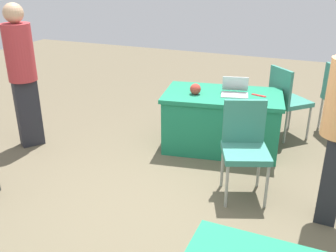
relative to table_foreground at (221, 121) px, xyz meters
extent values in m
plane|color=brown|center=(0.14, 1.65, -0.36)|extent=(14.40, 14.40, 0.00)
cube|color=#1E7A56|center=(0.00, 0.00, 0.33)|extent=(1.55, 1.05, 0.05)
cube|color=#1E7A56|center=(0.00, 0.00, -0.03)|extent=(1.49, 1.01, 0.67)
cylinder|color=#9E9993|center=(-0.76, -0.97, -0.13)|extent=(0.03, 0.03, 0.46)
cylinder|color=#9E9993|center=(-1.02, -0.70, -0.13)|extent=(0.03, 0.03, 0.46)
cylinder|color=#9E9993|center=(-0.49, -0.70, -0.13)|extent=(0.03, 0.03, 0.46)
cylinder|color=#9E9993|center=(-0.75, -0.43, -0.13)|extent=(0.03, 0.03, 0.46)
cube|color=#387F70|center=(-0.76, -0.70, 0.13)|extent=(0.62, 0.62, 0.06)
cube|color=#387F70|center=(-0.61, -0.56, 0.38)|extent=(0.32, 0.33, 0.45)
cylinder|color=#9E9993|center=(-1.16, -1.14, -0.13)|extent=(0.03, 0.03, 0.46)
cylinder|color=#9E9993|center=(-1.34, -0.81, -0.13)|extent=(0.03, 0.03, 0.46)
cube|color=#387F70|center=(-1.24, -0.97, 0.38)|extent=(0.24, 0.39, 0.45)
cylinder|color=#9E9993|center=(-0.75, 1.14, -0.13)|extent=(0.03, 0.03, 0.46)
cylinder|color=#9E9993|center=(-0.40, 1.28, -0.13)|extent=(0.03, 0.03, 0.46)
cylinder|color=#9E9993|center=(-0.62, 0.79, -0.13)|extent=(0.03, 0.03, 0.46)
cylinder|color=#9E9993|center=(-0.26, 0.93, -0.13)|extent=(0.03, 0.03, 0.46)
cube|color=#387F70|center=(-0.51, 1.03, 0.12)|extent=(0.57, 0.57, 0.06)
cube|color=#387F70|center=(-0.44, 0.85, 0.38)|extent=(0.40, 0.19, 0.45)
cube|color=#26262D|center=(2.32, 0.84, 0.07)|extent=(0.31, 0.33, 0.87)
cylinder|color=#B23338|center=(2.32, 0.84, 0.85)|extent=(0.47, 0.47, 0.69)
sphere|color=tan|center=(2.32, 0.84, 1.31)|extent=(0.23, 0.23, 0.23)
cube|color=#26262D|center=(-1.30, 1.09, 0.05)|extent=(0.19, 0.29, 0.84)
cube|color=silver|center=(-0.15, 0.02, 0.37)|extent=(0.36, 0.28, 0.02)
cube|color=#B7B7BC|center=(-0.12, -0.12, 0.47)|extent=(0.32, 0.14, 0.19)
sphere|color=#B2382D|center=(0.31, 0.15, 0.43)|extent=(0.13, 0.13, 0.13)
cube|color=red|center=(-0.42, -0.09, 0.36)|extent=(0.18, 0.08, 0.01)
camera|label=1|loc=(-1.05, 4.37, 1.80)|focal=40.58mm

